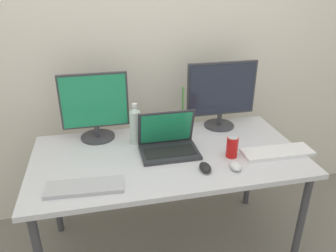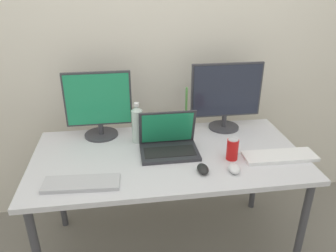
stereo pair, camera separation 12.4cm
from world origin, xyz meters
TOP-DOWN VIEW (x-y plane):
  - ground_plane at (0.00, 0.00)m, footprint 16.00×16.00m
  - wall_back at (0.00, 0.59)m, footprint 7.00×0.08m
  - work_desk at (0.00, 0.00)m, footprint 1.57×0.80m
  - monitor_left at (-0.40, 0.30)m, footprint 0.42×0.22m
  - monitor_center at (0.43, 0.30)m, footprint 0.47×0.20m
  - laptop_silver at (0.01, 0.03)m, footprint 0.34×0.23m
  - keyboard_main at (0.63, -0.14)m, footprint 0.42×0.15m
  - keyboard_aux at (-0.47, -0.25)m, footprint 0.39×0.16m
  - mouse_by_keyboard at (0.16, -0.22)m, footprint 0.06×0.10m
  - mouse_by_laptop at (0.32, -0.24)m, footprint 0.07×0.10m
  - water_bottle at (-0.17, 0.18)m, footprint 0.07×0.07m
  - soda_can_near_keyboard at (0.35, -0.11)m, footprint 0.07×0.07m
  - bamboo_vase at (0.16, 0.27)m, footprint 0.07×0.07m

SIDE VIEW (x-z plane):
  - ground_plane at x=0.00m, z-range 0.00..0.00m
  - work_desk at x=0.00m, z-range 0.31..1.05m
  - keyboard_main at x=0.63m, z-range 0.74..0.76m
  - keyboard_aux at x=-0.47m, z-range 0.74..0.76m
  - mouse_by_keyboard at x=0.16m, z-range 0.74..0.78m
  - mouse_by_laptop at x=0.32m, z-range 0.74..0.78m
  - laptop_silver at x=0.01m, z-range 0.68..0.92m
  - bamboo_vase at x=0.16m, z-range 0.65..0.96m
  - soda_can_near_keyboard at x=0.35m, z-range 0.74..0.87m
  - water_bottle at x=-0.17m, z-range 0.73..0.99m
  - monitor_left at x=-0.40m, z-range 0.74..1.17m
  - monitor_center at x=0.43m, z-range 0.75..1.21m
  - wall_back at x=0.00m, z-range 0.00..2.60m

